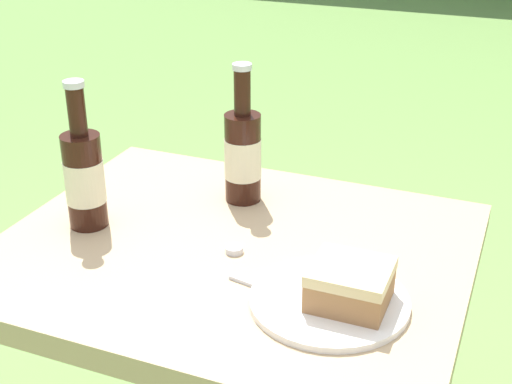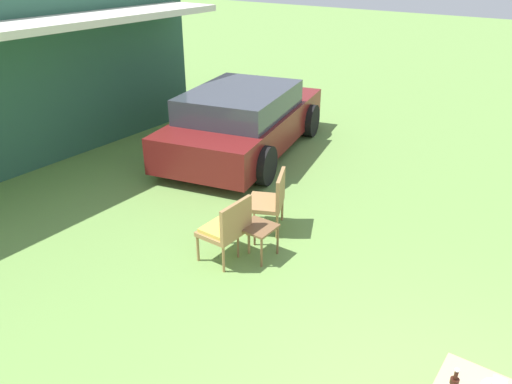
{
  "view_description": "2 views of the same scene",
  "coord_description": "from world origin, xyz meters",
  "views": [
    {
      "loc": [
        0.41,
        -0.9,
        1.32
      ],
      "look_at": [
        0.0,
        0.1,
        0.81
      ],
      "focal_mm": 50.0,
      "sensor_mm": 36.0,
      "label": 1
    },
    {
      "loc": [
        -2.98,
        -0.19,
        3.66
      ],
      "look_at": [
        1.62,
        3.09,
        0.9
      ],
      "focal_mm": 35.0,
      "sensor_mm": 36.0,
      "label": 2
    }
  ],
  "objects": [
    {
      "name": "patio_table",
      "position": [
        0.0,
        0.0,
        0.66
      ],
      "size": [
        0.74,
        0.61,
        0.76
      ],
      "color": "tan",
      "rests_on": "ground_plane"
    },
    {
      "name": "cake_on_plate",
      "position": [
        0.2,
        -0.1,
        0.78
      ],
      "size": [
        0.22,
        0.22,
        0.07
      ],
      "color": "white",
      "rests_on": "patio_table"
    },
    {
      "name": "cola_bottle_near",
      "position": [
        -0.05,
        0.16,
        0.84
      ],
      "size": [
        0.07,
        0.07,
        0.25
      ],
      "color": "black",
      "rests_on": "patio_table"
    },
    {
      "name": "cola_bottle_far",
      "position": [
        -0.25,
        -0.03,
        0.84
      ],
      "size": [
        0.07,
        0.07,
        0.25
      ],
      "color": "black",
      "rests_on": "patio_table"
    },
    {
      "name": "fork",
      "position": [
        0.12,
        -0.1,
        0.76
      ],
      "size": [
        0.16,
        0.04,
        0.01
      ],
      "color": "silver",
      "rests_on": "patio_table"
    },
    {
      "name": "loose_bottle_cap",
      "position": [
        0.01,
        -0.02,
        0.76
      ],
      "size": [
        0.03,
        0.03,
        0.01
      ],
      "color": "silver",
      "rests_on": "patio_table"
    }
  ]
}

